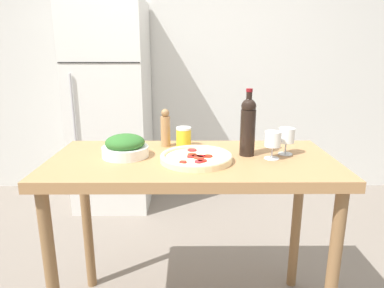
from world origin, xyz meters
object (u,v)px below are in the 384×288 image
object	(u,v)px
wine_glass_near	(273,141)
homemade_pizza	(196,157)
wine_glass_far	(286,137)
salad_bowl	(125,147)
refrigerator	(112,107)
pepper_mill	(165,129)
salt_canister	(184,137)
wine_bottle	(248,125)

from	to	relation	value
wine_glass_near	homemade_pizza	xyz separation A→B (m)	(-0.36, -0.03, -0.07)
wine_glass_far	salad_bowl	bearing A→B (deg)	-177.83
refrigerator	homemade_pizza	xyz separation A→B (m)	(0.75, -1.59, 0.01)
pepper_mill	salt_canister	distance (m)	0.11
salt_canister	wine_glass_far	bearing A→B (deg)	-16.71
salad_bowl	salt_canister	bearing A→B (deg)	33.11
wine_bottle	salt_canister	world-z (taller)	wine_bottle
salad_bowl	salt_canister	size ratio (longest dim) A/B	2.14
wine_glass_far	homemade_pizza	bearing A→B (deg)	-166.75
wine_bottle	wine_glass_near	bearing A→B (deg)	-29.43
salad_bowl	wine_bottle	bearing A→B (deg)	1.80
salad_bowl	homemade_pizza	bearing A→B (deg)	-12.29
wine_bottle	wine_glass_near	xyz separation A→B (m)	(0.11, -0.06, -0.06)
salad_bowl	homemade_pizza	world-z (taller)	salad_bowl
salad_bowl	homemade_pizza	size ratio (longest dim) A/B	0.66
pepper_mill	refrigerator	bearing A→B (deg)	113.96
wine_bottle	wine_glass_far	world-z (taller)	wine_bottle
homemade_pizza	wine_glass_near	bearing A→B (deg)	5.08
wine_glass_near	pepper_mill	bearing A→B (deg)	156.33
wine_bottle	homemade_pizza	size ratio (longest dim) A/B	0.97
wine_glass_near	homemade_pizza	world-z (taller)	wine_glass_near
wine_glass_far	wine_bottle	bearing A→B (deg)	-176.71
wine_bottle	pepper_mill	bearing A→B (deg)	157.95
wine_glass_near	wine_glass_far	size ratio (longest dim) A/B	1.00
refrigerator	salad_bowl	bearing A→B (deg)	-75.01
wine_bottle	homemade_pizza	bearing A→B (deg)	-159.54
salad_bowl	salt_canister	xyz separation A→B (m)	(0.28, 0.18, 0.00)
homemade_pizza	salt_canister	world-z (taller)	salt_canister
refrigerator	pepper_mill	xyz separation A→B (m)	(0.59, -1.33, 0.09)
wine_glass_far	salad_bowl	size ratio (longest dim) A/B	0.59
salad_bowl	pepper_mill	bearing A→B (deg)	45.32
wine_glass_near	salt_canister	bearing A→B (deg)	151.99
salt_canister	salad_bowl	bearing A→B (deg)	-146.89
wine_glass_near	wine_glass_far	xyz separation A→B (m)	(0.09, 0.07, 0.00)
wine_glass_near	pepper_mill	world-z (taller)	pepper_mill
refrigerator	homemade_pizza	distance (m)	1.76
wine_bottle	wine_glass_near	world-z (taller)	wine_bottle
wine_glass_near	salad_bowl	bearing A→B (deg)	176.51
pepper_mill	homemade_pizza	world-z (taller)	pepper_mill
refrigerator	salad_bowl	size ratio (longest dim) A/B	8.19
pepper_mill	salad_bowl	distance (m)	0.27
refrigerator	homemade_pizza	size ratio (longest dim) A/B	5.44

